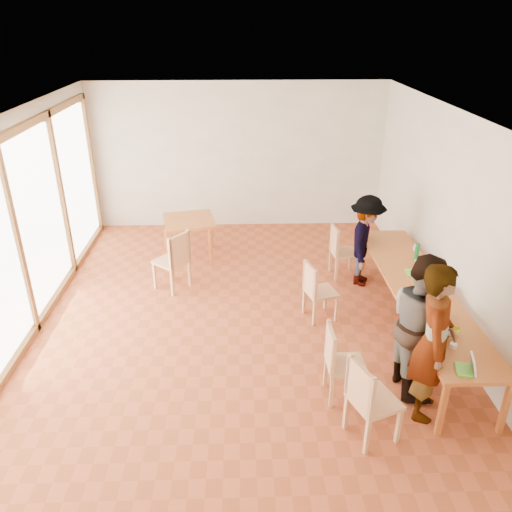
{
  "coord_description": "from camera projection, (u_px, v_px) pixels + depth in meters",
  "views": [
    {
      "loc": [
        0.05,
        -6.15,
        4.13
      ],
      "look_at": [
        0.25,
        0.11,
        1.1
      ],
      "focal_mm": 35.0,
      "sensor_mm": 36.0,
      "label": 1
    }
  ],
  "objects": [
    {
      "name": "pink_phone",
      "position": [
        435.0,
        297.0,
        6.63
      ],
      "size": [
        0.05,
        0.1,
        0.01
      ],
      "primitive_type": "cube",
      "color": "#E84891",
      "rests_on": "communal_table"
    },
    {
      "name": "laptop_near",
      "position": [
        468.0,
        367.0,
        5.23
      ],
      "size": [
        0.25,
        0.27,
        0.19
      ],
      "rotation": [
        0.0,
        0.0,
        -0.25
      ],
      "color": "#64CF3C",
      "rests_on": "communal_table"
    },
    {
      "name": "clear_glass",
      "position": [
        416.0,
        248.0,
        7.93
      ],
      "size": [
        0.07,
        0.07,
        0.09
      ],
      "primitive_type": "cylinder",
      "color": "silver",
      "rests_on": "communal_table"
    },
    {
      "name": "wall_right",
      "position": [
        459.0,
        230.0,
        6.76
      ],
      "size": [
        0.1,
        8.0,
        3.0
      ],
      "primitive_type": "cube",
      "color": "silver",
      "rests_on": "ground"
    },
    {
      "name": "laptop_far",
      "position": [
        415.0,
        270.0,
        7.21
      ],
      "size": [
        0.19,
        0.23,
        0.19
      ],
      "rotation": [
        0.0,
        0.0,
        -0.01
      ],
      "color": "#64CF3C",
      "rests_on": "communal_table"
    },
    {
      "name": "person_far",
      "position": [
        365.0,
        241.0,
        8.21
      ],
      "size": [
        0.91,
        1.15,
        1.55
      ],
      "primitive_type": "imported",
      "rotation": [
        0.0,
        0.0,
        1.19
      ],
      "color": "gray",
      "rests_on": "ground"
    },
    {
      "name": "condiment_cup",
      "position": [
        453.0,
        346.0,
        5.6
      ],
      "size": [
        0.08,
        0.08,
        0.06
      ],
      "primitive_type": "cylinder",
      "color": "white",
      "rests_on": "communal_table"
    },
    {
      "name": "communal_table",
      "position": [
        419.0,
        290.0,
        6.9
      ],
      "size": [
        0.8,
        4.0,
        0.75
      ],
      "color": "#CC6F2D",
      "rests_on": "ground"
    },
    {
      "name": "window_wall",
      "position": [
        14.0,
        236.0,
        6.6
      ],
      "size": [
        0.1,
        8.0,
        3.0
      ],
      "primitive_type": "cube",
      "color": "white",
      "rests_on": "ground"
    },
    {
      "name": "green_bottle",
      "position": [
        417.0,
        252.0,
        7.56
      ],
      "size": [
        0.07,
        0.07,
        0.28
      ],
      "primitive_type": "cylinder",
      "color": "#136528",
      "rests_on": "communal_table"
    },
    {
      "name": "side_table",
      "position": [
        189.0,
        223.0,
        9.19
      ],
      "size": [
        0.9,
        0.9,
        0.75
      ],
      "rotation": [
        0.0,
        0.0,
        0.19
      ],
      "color": "#CC6F2D",
      "rests_on": "ground"
    },
    {
      "name": "chair_near",
      "position": [
        367.0,
        394.0,
        5.15
      ],
      "size": [
        0.6,
        0.6,
        0.53
      ],
      "rotation": [
        0.0,
        0.0,
        0.37
      ],
      "color": "tan",
      "rests_on": "ground"
    },
    {
      "name": "person_near",
      "position": [
        434.0,
        343.0,
        5.39
      ],
      "size": [
        0.66,
        0.8,
        1.88
      ],
      "primitive_type": "imported",
      "rotation": [
        0.0,
        0.0,
        1.22
      ],
      "color": "gray",
      "rests_on": "ground"
    },
    {
      "name": "black_pouch",
      "position": [
        435.0,
        290.0,
        6.7
      ],
      "size": [
        0.16,
        0.26,
        0.09
      ],
      "primitive_type": "cube",
      "color": "black",
      "rests_on": "communal_table"
    },
    {
      "name": "wall_back",
      "position": [
        238.0,
        157.0,
        10.28
      ],
      "size": [
        6.0,
        0.1,
        3.0
      ],
      "primitive_type": "cube",
      "color": "silver",
      "rests_on": "ground"
    },
    {
      "name": "chair_far",
      "position": [
        316.0,
        286.0,
        7.3
      ],
      "size": [
        0.53,
        0.53,
        0.48
      ],
      "rotation": [
        0.0,
        0.0,
        0.3
      ],
      "color": "tan",
      "rests_on": "ground"
    },
    {
      "name": "ground",
      "position": [
        239.0,
        327.0,
        7.33
      ],
      "size": [
        8.0,
        8.0,
        0.0
      ],
      "primitive_type": "plane",
      "color": "#B04F2A",
      "rests_on": "ground"
    },
    {
      "name": "laptop_mid",
      "position": [
        440.0,
        313.0,
        6.16
      ],
      "size": [
        0.28,
        0.29,
        0.21
      ],
      "rotation": [
        0.0,
        0.0,
        -0.35
      ],
      "color": "#64CF3C",
      "rests_on": "communal_table"
    },
    {
      "name": "ceiling",
      "position": [
        236.0,
        117.0,
        6.02
      ],
      "size": [
        6.0,
        8.0,
        0.04
      ],
      "primitive_type": "cube",
      "color": "white",
      "rests_on": "wall_back"
    },
    {
      "name": "chair_spare",
      "position": [
        175.0,
        255.0,
        8.07
      ],
      "size": [
        0.67,
        0.67,
        0.54
      ],
      "rotation": [
        0.0,
        0.0,
        2.47
      ],
      "color": "tan",
      "rests_on": "ground"
    },
    {
      "name": "chair_empty",
      "position": [
        340.0,
        246.0,
        8.52
      ],
      "size": [
        0.48,
        0.48,
        0.49
      ],
      "rotation": [
        0.0,
        0.0,
        0.11
      ],
      "color": "tan",
      "rests_on": "ground"
    },
    {
      "name": "wall_front",
      "position": [
        237.0,
        487.0,
        3.08
      ],
      "size": [
        6.0,
        0.1,
        3.0
      ],
      "primitive_type": "cube",
      "color": "silver",
      "rests_on": "ground"
    },
    {
      "name": "yellow_mug",
      "position": [
        455.0,
        331.0,
        5.83
      ],
      "size": [
        0.15,
        0.15,
        0.09
      ],
      "primitive_type": "imported",
      "rotation": [
        0.0,
        0.0,
        -0.27
      ],
      "color": "yellow",
      "rests_on": "communal_table"
    },
    {
      "name": "chair_mid",
      "position": [
        338.0,
        356.0,
        5.75
      ],
      "size": [
        0.45,
        0.45,
        0.5
      ],
      "rotation": [
        0.0,
        0.0,
        0.01
      ],
      "color": "tan",
      "rests_on": "ground"
    },
    {
      "name": "person_mid",
      "position": [
        421.0,
        324.0,
        5.81
      ],
      "size": [
        0.7,
        0.88,
        1.77
      ],
      "primitive_type": "imported",
      "rotation": [
        0.0,
        0.0,
        1.61
      ],
      "color": "gray",
      "rests_on": "ground"
    }
  ]
}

